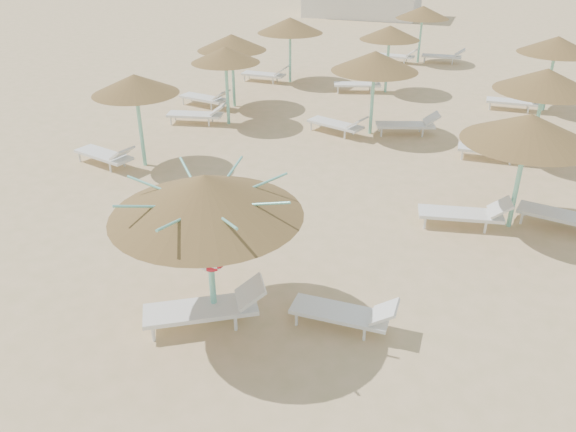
% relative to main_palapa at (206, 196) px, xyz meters
% --- Properties ---
extents(ground, '(120.00, 120.00, 0.00)m').
position_rel_main_palapa_xyz_m(ground, '(0.37, 0.25, -2.46)').
color(ground, '#DDB387').
rests_on(ground, ground).
extents(main_palapa, '(3.15, 3.15, 2.83)m').
position_rel_main_palapa_xyz_m(main_palapa, '(0.00, 0.00, 0.00)').
color(main_palapa, '#7FDDC6').
rests_on(main_palapa, ground).
extents(lounger_main_a, '(2.13, 1.65, 0.77)m').
position_rel_main_palapa_xyz_m(lounger_main_a, '(-0.02, -0.15, -2.09)').
color(lounger_main_a, white).
rests_on(lounger_main_a, ground).
extents(lounger_main_b, '(1.84, 0.58, 0.67)m').
position_rel_main_palapa_xyz_m(lounger_main_b, '(2.27, 0.57, -2.14)').
color(lounger_main_b, white).
rests_on(lounger_main_b, ground).
extents(palapa_field, '(19.75, 19.92, 2.71)m').
position_rel_main_palapa_xyz_m(palapa_field, '(2.37, 11.31, -0.14)').
color(palapa_field, '#7FDDC6').
rests_on(palapa_field, ground).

